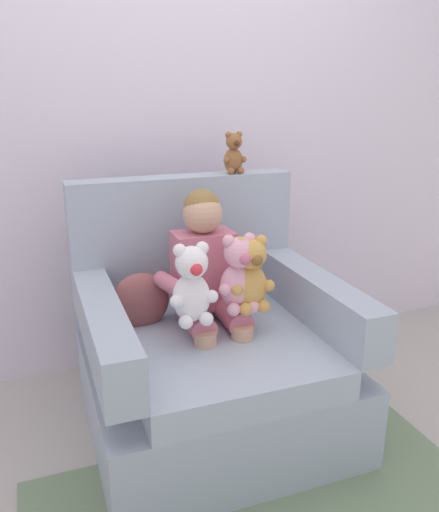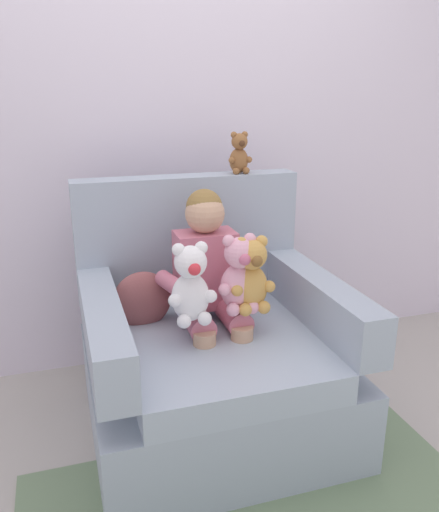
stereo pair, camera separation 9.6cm
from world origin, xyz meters
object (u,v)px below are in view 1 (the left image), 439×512
Objects in this scene: throw_pillow at (140,302)px; armchair at (210,356)px; plush_brown_on_backrest at (234,154)px; plush_pink at (239,275)px; plush_white at (192,286)px; plush_honey at (251,276)px; seated_child at (208,277)px.

armchair is at bearing -27.75° from throw_pillow.
plush_brown_on_backrest reaches higher than throw_pillow.
plush_pink is 1.01× the size of plush_white.
plush_white is at bearing -135.77° from plush_brown_on_backrest.
plush_pink is 1.03× the size of plush_honey.
armchair is 4.12× the size of throw_pillow.
plush_honey is (0.05, -0.01, -0.00)m from plush_pink.
seated_child is 0.21m from plush_honey.
seated_child reaches higher than plush_white.
plush_pink is 0.47m from throw_pillow.
plush_honey is at bearing -113.70° from plush_brown_on_backrest.
throw_pillow is at bearing 126.62° from plush_pink.
plush_honey is at bearing 27.77° from plush_white.
armchair is 0.45m from plush_white.
plush_brown_on_backrest is at bearing 63.80° from plush_honey.
plush_pink is at bearing -49.20° from armchair.
plush_brown_on_backrest reaches higher than plush_honey.
armchair is 5.43× the size of plush_brown_on_backrest.
plush_white is at bearing -125.95° from seated_child.
plush_brown_on_backrest reaches higher than seated_child.
plush_white is at bearing -63.55° from throw_pillow.
plush_honey is 1.61× the size of plush_brown_on_backrest.
throw_pillow is (-0.41, 0.26, -0.16)m from plush_honey.
armchair is at bearing 70.96° from plush_white.
armchair is at bearing -134.08° from plush_brown_on_backrest.
armchair is 0.36m from seated_child.
plush_pink is 0.05m from plush_honey.
plush_white is 1.25× the size of throw_pillow.
plush_brown_on_backrest is at bearing 51.94° from plush_pink.
plush_brown_on_backrest reaches higher than plush_white.
plush_white is 0.78m from plush_brown_on_backrest.
plush_white reaches higher than throw_pillow.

